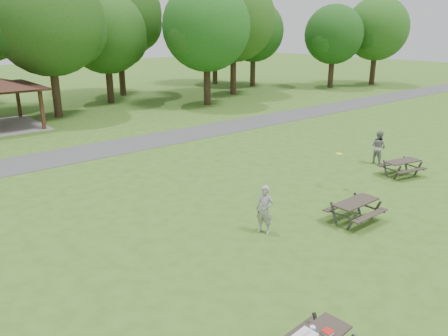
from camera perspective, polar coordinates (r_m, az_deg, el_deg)
ground at (r=14.09m, az=7.36°, el=-9.72°), size 160.00×160.00×0.00m
asphalt_path at (r=25.09m, az=-16.56°, el=2.15°), size 120.00×3.20×0.02m
tree_row_e at (r=35.31m, az=-21.86°, el=17.14°), size 8.40×8.00×11.02m
tree_row_f at (r=40.81m, az=-15.07°, el=16.38°), size 7.35×7.00×9.55m
tree_row_g at (r=38.36m, az=-2.21°, el=17.62°), size 7.77×7.40×10.25m
tree_row_h at (r=44.88m, az=1.33°, el=18.56°), size 8.61×8.20×11.37m
tree_row_i at (r=51.49m, az=3.92°, el=17.19°), size 7.14×6.80×9.52m
tree_row_j at (r=51.64m, az=14.16°, el=16.33°), size 6.72×6.40×8.96m
tree_deep_c at (r=45.28m, az=-13.60°, el=18.62°), size 8.82×8.40×11.90m
tree_deep_d at (r=53.59m, az=-1.17°, el=18.45°), size 8.40×8.00×11.27m
tree_flank_right at (r=55.76m, az=19.36°, el=16.58°), size 7.56×7.20×9.97m
picnic_table_middle at (r=15.89m, az=16.81°, el=-4.79°), size 1.81×1.47×0.78m
picnic_table_far at (r=21.51m, az=22.25°, el=0.46°), size 1.97×1.72×0.74m
frisbee_in_flight at (r=18.69m, az=14.80°, el=1.81°), size 0.34×0.34×0.02m
frisbee_thrower at (r=14.38m, az=5.34°, el=-5.44°), size 0.59×0.70×1.64m
frisbee_catcher at (r=22.99m, az=19.51°, el=2.60°), size 0.68×0.85×1.68m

